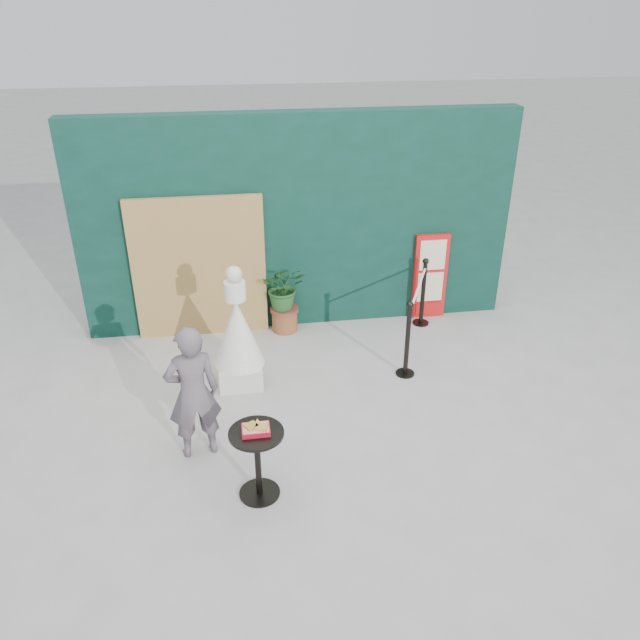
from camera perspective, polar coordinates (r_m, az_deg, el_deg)
The scene contains 10 objects.
ground at distance 6.74m, azimuth 1.58°, elevation -12.33°, with size 60.00×60.00×0.00m, color #ADAAA5.
back_wall at distance 8.74m, azimuth -1.96°, elevation 8.84°, with size 6.00×0.30×3.00m, color black.
bamboo_fence at distance 8.68m, azimuth -10.98°, elevation 4.66°, with size 1.80×0.08×2.00m, color tan.
woman at distance 6.46m, azimuth -11.54°, elevation -6.55°, with size 0.55×0.36×1.51m, color #60525D.
menu_board at distance 9.27m, azimuth 10.04°, elevation 3.93°, with size 0.50×0.07×1.30m.
statue at distance 7.59m, azimuth -7.49°, elevation -1.61°, with size 0.62×0.62×1.58m.
cafe_table at distance 6.02m, azimuth -5.75°, elevation -12.05°, with size 0.52×0.52×0.75m.
food_basket at distance 5.84m, azimuth -5.87°, elevation -9.86°, with size 0.26×0.19×0.11m.
planter at distance 8.78m, azimuth -3.32°, elevation 2.49°, with size 0.60×0.52×1.02m.
stanchion_barrier at distance 8.47m, azimuth 8.75°, elevation 0.45°, with size 0.84×1.54×1.03m.
Camera 1 is at (-0.96, -5.06, 4.35)m, focal length 35.00 mm.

